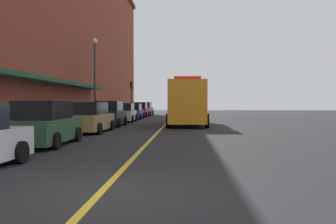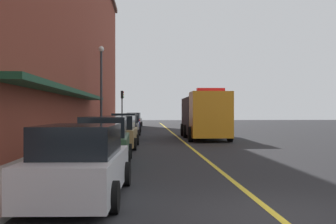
# 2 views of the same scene
# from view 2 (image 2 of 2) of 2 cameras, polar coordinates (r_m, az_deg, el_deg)

# --- Properties ---
(ground_plane) EXTENTS (112.00, 112.00, 0.00)m
(ground_plane) POSITION_cam_2_polar(r_m,az_deg,el_deg) (32.36, 1.09, -3.44)
(ground_plane) COLOR #232326
(sidewalk_left) EXTENTS (2.40, 70.00, 0.15)m
(sidewalk_left) POSITION_cam_2_polar(r_m,az_deg,el_deg) (32.48, -9.90, -3.30)
(sidewalk_left) COLOR #ADA8A0
(sidewalk_left) RESTS_ON ground
(lane_center_stripe) EXTENTS (0.16, 70.00, 0.01)m
(lane_center_stripe) POSITION_cam_2_polar(r_m,az_deg,el_deg) (32.36, 1.09, -3.43)
(lane_center_stripe) COLOR gold
(lane_center_stripe) RESTS_ON ground
(brick_building_left) EXTENTS (12.92, 64.00, 18.57)m
(brick_building_left) POSITION_cam_2_polar(r_m,az_deg,el_deg) (33.81, -22.41, 12.55)
(brick_building_left) COLOR brown
(brick_building_left) RESTS_ON ground
(parked_car_0) EXTENTS (2.17, 4.59, 1.69)m
(parked_car_0) POSITION_cam_2_polar(r_m,az_deg,el_deg) (9.15, -12.75, -7.45)
(parked_car_0) COLOR silver
(parked_car_0) RESTS_ON ground
(parked_car_1) EXTENTS (2.10, 4.65, 1.79)m
(parked_car_1) POSITION_cam_2_polar(r_m,az_deg,el_deg) (14.88, -9.34, -4.37)
(parked_car_1) COLOR #2D5133
(parked_car_1) RESTS_ON ground
(parked_car_2) EXTENTS (2.19, 4.80, 1.76)m
(parked_car_2) POSITION_cam_2_polar(r_m,az_deg,el_deg) (21.31, -7.31, -3.06)
(parked_car_2) COLOR #A5844C
(parked_car_2) RESTS_ON ground
(parked_car_3) EXTENTS (2.05, 4.66, 1.86)m
(parked_car_3) POSITION_cam_2_polar(r_m,az_deg,el_deg) (26.95, -6.45, -2.31)
(parked_car_3) COLOR black
(parked_car_3) RESTS_ON ground
(parked_car_4) EXTENTS (2.05, 4.66, 1.70)m
(parked_car_4) POSITION_cam_2_polar(r_m,az_deg,el_deg) (33.15, -5.81, -1.98)
(parked_car_4) COLOR silver
(parked_car_4) RESTS_ON ground
(parked_car_5) EXTENTS (2.17, 4.84, 1.65)m
(parked_car_5) POSITION_cam_2_polar(r_m,az_deg,el_deg) (38.71, -5.55, -1.71)
(parked_car_5) COLOR navy
(parked_car_5) RESTS_ON ground
(parked_car_6) EXTENTS (2.01, 4.54, 1.80)m
(parked_car_6) POSITION_cam_2_polar(r_m,az_deg,el_deg) (45.15, -5.26, -1.37)
(parked_car_6) COLOR maroon
(parked_car_6) RESTS_ON ground
(parked_car_7) EXTENTS (2.15, 4.34, 1.83)m
(parked_car_7) POSITION_cam_2_polar(r_m,az_deg,el_deg) (50.27, -5.03, -1.21)
(parked_car_7) COLOR #595B60
(parked_car_7) RESTS_ON ground
(utility_truck) EXTENTS (3.00, 8.63, 3.51)m
(utility_truck) POSITION_cam_2_polar(r_m,az_deg,el_deg) (28.51, 5.32, -0.54)
(utility_truck) COLOR orange
(utility_truck) RESTS_ON ground
(parking_meter_0) EXTENTS (0.14, 0.18, 1.33)m
(parking_meter_0) POSITION_cam_2_polar(r_m,az_deg,el_deg) (40.62, -7.37, -1.23)
(parking_meter_0) COLOR #4C4C51
(parking_meter_0) RESTS_ON sidewalk_left
(parking_meter_1) EXTENTS (0.14, 0.18, 1.33)m
(parking_meter_1) POSITION_cam_2_polar(r_m,az_deg,el_deg) (20.85, -11.21, -2.48)
(parking_meter_1) COLOR #4C4C51
(parking_meter_1) RESTS_ON sidewalk_left
(parking_meter_2) EXTENTS (0.14, 0.18, 1.33)m
(parking_meter_2) POSITION_cam_2_polar(r_m,az_deg,el_deg) (52.10, -6.48, -0.94)
(parking_meter_2) COLOR #4C4C51
(parking_meter_2) RESTS_ON sidewalk_left
(street_lamp_left) EXTENTS (0.44, 0.44, 6.94)m
(street_lamp_left) POSITION_cam_2_polar(r_m,az_deg,el_deg) (30.71, -9.82, 4.58)
(street_lamp_left) COLOR #33383D
(street_lamp_left) RESTS_ON sidewalk_left
(traffic_light_near) EXTENTS (0.38, 0.36, 4.30)m
(traffic_light_near) POSITION_cam_2_polar(r_m,az_deg,el_deg) (46.52, -6.78, 1.52)
(traffic_light_near) COLOR #232326
(traffic_light_near) RESTS_ON sidewalk_left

